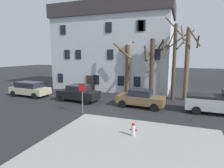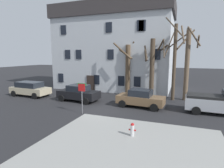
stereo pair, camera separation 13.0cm
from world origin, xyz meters
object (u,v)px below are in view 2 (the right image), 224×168
(tree_bare_end, at_px, (187,62))
(car_black_sedan, at_px, (78,93))
(pickup_truck_silver, at_px, (222,103))
(fire_hydrant, at_px, (132,129))
(street_sign_pole, at_px, (82,92))
(bicycle_leaning, at_px, (83,89))
(tree_bare_far, at_px, (174,60))
(tree_bare_near, at_px, (127,68))
(tree_bare_mid, at_px, (152,66))
(car_brown_sedan, at_px, (140,98))
(building_main, at_px, (114,48))
(car_beige_wagon, at_px, (30,89))

(tree_bare_end, xyz_separation_m, car_black_sedan, (-10.35, -4.39, -3.21))
(pickup_truck_silver, height_order, fire_hydrant, pickup_truck_silver)
(street_sign_pole, relative_size, bicycle_leaning, 1.44)
(bicycle_leaning, bearing_deg, tree_bare_far, -2.78)
(pickup_truck_silver, bearing_deg, car_black_sedan, -178.96)
(tree_bare_near, relative_size, tree_bare_mid, 0.98)
(car_brown_sedan, xyz_separation_m, fire_hydrant, (0.92, -6.53, -0.30))
(car_brown_sedan, distance_m, fire_hydrant, 6.60)
(tree_bare_near, xyz_separation_m, car_black_sedan, (-3.83, -4.86, -2.38))
(tree_bare_mid, bearing_deg, pickup_truck_silver, -33.53)
(tree_bare_near, height_order, car_black_sedan, tree_bare_near)
(pickup_truck_silver, xyz_separation_m, fire_hydrant, (-5.60, -6.75, -0.44))
(building_main, distance_m, pickup_truck_silver, 15.80)
(tree_bare_far, height_order, car_black_sedan, tree_bare_far)
(tree_bare_far, bearing_deg, tree_bare_mid, 170.32)
(car_brown_sedan, bearing_deg, tree_bare_mid, 85.84)
(tree_bare_mid, xyz_separation_m, fire_hydrant, (0.61, -10.86, -2.98))
(tree_bare_mid, bearing_deg, bicycle_leaning, 179.00)
(tree_bare_near, distance_m, car_black_sedan, 6.63)
(tree_bare_far, height_order, bicycle_leaning, tree_bare_far)
(car_black_sedan, distance_m, pickup_truck_silver, 13.00)
(tree_bare_mid, distance_m, car_black_sedan, 8.49)
(building_main, distance_m, tree_bare_far, 9.82)
(tree_bare_mid, distance_m, bicycle_leaning, 9.37)
(building_main, bearing_deg, fire_hydrant, -66.48)
(street_sign_pole, bearing_deg, tree_bare_far, 49.07)
(tree_bare_mid, distance_m, car_brown_sedan, 5.11)
(tree_bare_far, relative_size, tree_bare_end, 1.09)
(tree_bare_near, xyz_separation_m, street_sign_pole, (-1.36, -8.46, -1.46))
(street_sign_pole, bearing_deg, tree_bare_near, 80.87)
(tree_bare_mid, relative_size, tree_bare_far, 0.77)
(tree_bare_mid, height_order, bicycle_leaning, tree_bare_mid)
(tree_bare_near, height_order, tree_bare_end, tree_bare_end)
(pickup_truck_silver, xyz_separation_m, street_sign_pole, (-10.52, -3.83, 0.80))
(tree_bare_near, distance_m, tree_bare_mid, 3.01)
(bicycle_leaning, bearing_deg, street_sign_pole, -60.89)
(tree_bare_end, relative_size, bicycle_leaning, 4.47)
(car_beige_wagon, distance_m, street_sign_pole, 9.75)
(car_black_sedan, distance_m, street_sign_pole, 4.46)
(fire_hydrant, bearing_deg, car_beige_wagon, 154.52)
(tree_bare_far, bearing_deg, pickup_truck_silver, -43.28)
(tree_bare_mid, height_order, street_sign_pole, tree_bare_mid)
(tree_bare_end, bearing_deg, tree_bare_far, -162.23)
(tree_bare_far, xyz_separation_m, car_brown_sedan, (-2.56, -3.95, -3.42))
(building_main, distance_m, tree_bare_end, 10.80)
(pickup_truck_silver, bearing_deg, tree_bare_near, 153.24)
(building_main, xyz_separation_m, tree_bare_far, (8.35, -4.94, -1.52))
(tree_bare_mid, relative_size, bicycle_leaning, 3.74)
(car_black_sedan, height_order, bicycle_leaning, car_black_sedan)
(pickup_truck_silver, bearing_deg, bicycle_leaning, 164.15)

